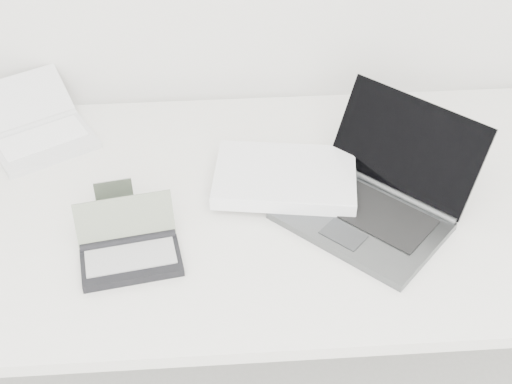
{
  "coord_description": "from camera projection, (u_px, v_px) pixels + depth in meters",
  "views": [
    {
      "loc": [
        -0.11,
        0.4,
        1.76
      ],
      "look_at": [
        -0.03,
        1.51,
        0.79
      ],
      "focal_mm": 50.0,
      "sensor_mm": 36.0,
      "label": 1
    }
  ],
  "objects": [
    {
      "name": "desk",
      "position": [
        268.0,
        216.0,
        1.58
      ],
      "size": [
        1.6,
        0.8,
        0.73
      ],
      "color": "white",
      "rests_on": "ground"
    },
    {
      "name": "laptop_large",
      "position": [
        329.0,
        187.0,
        1.53
      ],
      "size": [
        0.58,
        0.46,
        0.2
      ],
      "rotation": [
        0.0,
        0.0,
        -0.76
      ],
      "color": "#505355",
      "rests_on": "desk"
    },
    {
      "name": "palmtop_charcoal",
      "position": [
        130.0,
        251.0,
        1.41
      ],
      "size": [
        0.22,
        0.18,
        0.1
      ],
      "rotation": [
        0.0,
        0.0,
        0.17
      ],
      "color": "black",
      "rests_on": "desk"
    },
    {
      "name": "pda_silver",
      "position": [
        117.0,
        211.0,
        1.51
      ],
      "size": [
        0.09,
        0.1,
        0.07
      ],
      "rotation": [
        0.0,
        0.0,
        0.17
      ],
      "color": "silver",
      "rests_on": "desk"
    },
    {
      "name": "netbook_open_white",
      "position": [
        38.0,
        131.0,
        1.71
      ],
      "size": [
        0.33,
        0.35,
        0.1
      ],
      "rotation": [
        0.0,
        0.0,
        0.51
      ],
      "color": "silver",
      "rests_on": "desk"
    }
  ]
}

